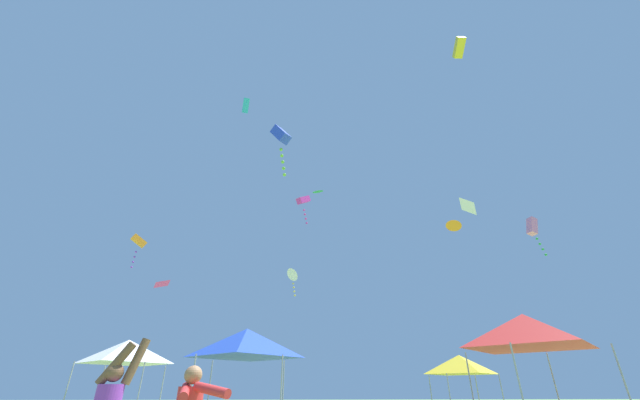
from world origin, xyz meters
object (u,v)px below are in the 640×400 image
kite_orange_box (139,242)px  canopy_tent_blue (246,343)px  kite_green_delta (318,191)px  kite_yellow_box (459,47)px  kite_cyan_box (246,106)px  kite_white_delta (293,275)px  canopy_tent_white (127,352)px  kite_magenta_box (303,201)px  kite_pink_box (532,227)px  canopy_tent_yellow (460,365)px  kite_orange_delta (454,225)px  kite_blue_box (281,136)px  kite_magenta_diamond (162,283)px  canopy_tent_red (526,331)px  kite_white_diamond (469,206)px

kite_orange_box → canopy_tent_blue: bearing=-34.1°
canopy_tent_blue → kite_orange_box: 10.38m
kite_green_delta → kite_yellow_box: 15.31m
kite_cyan_box → kite_white_delta: bearing=45.0°
canopy_tent_white → kite_magenta_box: kite_magenta_box is taller
kite_pink_box → kite_orange_box: kite_pink_box is taller
canopy_tent_white → canopy_tent_yellow: canopy_tent_white is taller
kite_green_delta → kite_orange_delta: size_ratio=0.65×
kite_blue_box → kite_orange_box: kite_blue_box is taller
kite_magenta_diamond → kite_blue_box: size_ratio=0.55×
kite_magenta_diamond → kite_cyan_box: bearing=-56.6°
kite_white_delta → kite_magenta_diamond: bearing=146.3°
kite_orange_delta → kite_pink_box: bearing=-77.9°
canopy_tent_red → kite_green_delta: 21.04m
canopy_tent_yellow → kite_green_delta: (-6.62, 8.16, 14.11)m
canopy_tent_white → kite_cyan_box: kite_cyan_box is taller
kite_white_delta → kite_blue_box: kite_blue_box is taller
canopy_tent_blue → kite_cyan_box: (-2.65, 7.97, 19.02)m
kite_white_delta → kite_blue_box: size_ratio=0.66×
canopy_tent_blue → kite_magenta_box: kite_magenta_box is taller
canopy_tent_red → kite_orange_delta: size_ratio=1.82×
canopy_tent_white → kite_white_diamond: kite_white_diamond is taller
canopy_tent_blue → kite_white_delta: 13.83m
kite_yellow_box → kite_magenta_diamond: 32.90m
kite_white_diamond → canopy_tent_white: bearing=-159.1°
canopy_tent_yellow → kite_magenta_diamond: kite_magenta_diamond is taller
kite_orange_box → kite_white_diamond: bearing=18.4°
canopy_tent_white → kite_orange_delta: 29.34m
canopy_tent_red → kite_yellow_box: 20.68m
kite_pink_box → kite_magenta_diamond: (-30.04, 12.58, -1.38)m
canopy_tent_white → kite_cyan_box: 19.72m
kite_pink_box → kite_orange_box: 26.49m
kite_green_delta → kite_blue_box: (-2.79, -10.46, -2.26)m
kite_blue_box → kite_magenta_diamond: bearing=121.9°
kite_magenta_diamond → kite_white_delta: 15.31m
canopy_tent_blue → kite_magenta_box: bearing=77.3°
kite_cyan_box → kite_yellow_box: bearing=-20.8°
canopy_tent_blue → kite_white_delta: bearing=82.4°
canopy_tent_white → canopy_tent_red: canopy_tent_red is taller
kite_green_delta → kite_orange_box: kite_green_delta is taller
kite_blue_box → kite_white_delta: bearing=85.1°
kite_white_diamond → canopy_tent_blue: bearing=-143.0°
canopy_tent_red → kite_cyan_box: (-12.40, 10.70, 18.85)m
kite_white_delta → kite_pink_box: bearing=-13.4°
canopy_tent_red → kite_white_diamond: 21.46m
kite_green_delta → canopy_tent_red: bearing=-67.4°
kite_white_delta → kite_magenta_box: 5.78m
kite_white_diamond → kite_orange_box: kite_white_diamond is taller
kite_pink_box → kite_white_delta: (-17.35, 4.13, -2.72)m
kite_pink_box → kite_orange_box: bearing=-172.8°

